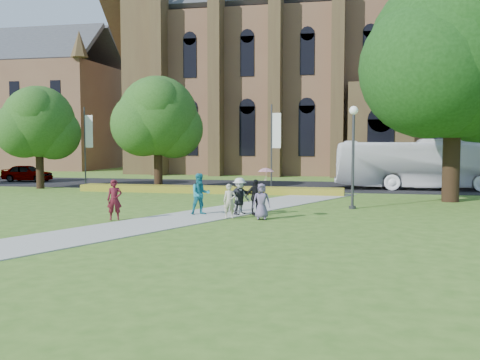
% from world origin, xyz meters
% --- Properties ---
extents(ground, '(160.00, 160.00, 0.00)m').
position_xyz_m(ground, '(0.00, 0.00, 0.00)').
color(ground, '#3D671F').
rests_on(ground, ground).
extents(road, '(160.00, 10.00, 0.02)m').
position_xyz_m(road, '(0.00, 20.00, 0.01)').
color(road, black).
rests_on(road, ground).
extents(footpath, '(15.58, 28.54, 0.04)m').
position_xyz_m(footpath, '(0.00, 1.00, 0.02)').
color(footpath, '#B2B2A8').
rests_on(footpath, ground).
extents(flower_hedge, '(18.00, 1.40, 0.45)m').
position_xyz_m(flower_hedge, '(-2.00, 13.20, 0.23)').
color(flower_hedge, gold).
rests_on(flower_hedge, ground).
extents(cathedral, '(52.60, 18.25, 28.00)m').
position_xyz_m(cathedral, '(10.00, 39.73, 12.98)').
color(cathedral, brown).
rests_on(cathedral, ground).
extents(building_west, '(22.00, 14.00, 18.30)m').
position_xyz_m(building_west, '(-34.00, 42.00, 9.21)').
color(building_west, brown).
rests_on(building_west, ground).
extents(streetlamp, '(0.44, 0.44, 5.24)m').
position_xyz_m(streetlamp, '(7.50, 6.50, 3.30)').
color(streetlamp, '#38383D').
rests_on(streetlamp, ground).
extents(large_tree, '(9.60, 9.60, 13.20)m').
position_xyz_m(large_tree, '(13.00, 11.00, 8.37)').
color(large_tree, '#332114').
rests_on(large_tree, ground).
extents(street_tree_0, '(5.20, 5.20, 7.50)m').
position_xyz_m(street_tree_0, '(-15.00, 14.00, 4.87)').
color(street_tree_0, '#332114').
rests_on(street_tree_0, ground).
extents(street_tree_1, '(5.60, 5.60, 8.05)m').
position_xyz_m(street_tree_1, '(-6.00, 14.50, 5.22)').
color(street_tree_1, '#332114').
rests_on(street_tree_1, ground).
extents(banner_pole_0, '(0.70, 0.10, 6.00)m').
position_xyz_m(banner_pole_0, '(2.11, 15.20, 3.39)').
color(banner_pole_0, '#38383D').
rests_on(banner_pole_0, ground).
extents(banner_pole_1, '(0.70, 0.10, 6.00)m').
position_xyz_m(banner_pole_1, '(-11.89, 15.20, 3.39)').
color(banner_pole_1, '#38383D').
rests_on(banner_pole_1, ground).
extents(tour_coach, '(13.11, 3.55, 3.62)m').
position_xyz_m(tour_coach, '(12.68, 18.93, 1.83)').
color(tour_coach, white).
rests_on(tour_coach, road).
extents(car_0, '(4.35, 1.96, 1.45)m').
position_xyz_m(car_0, '(-20.01, 19.95, 0.75)').
color(car_0, gray).
rests_on(car_0, road).
extents(pedestrian_0, '(0.75, 0.64, 1.75)m').
position_xyz_m(pedestrian_0, '(-2.62, 0.12, 0.92)').
color(pedestrian_0, '#50121C').
rests_on(pedestrian_0, footpath).
extents(pedestrian_1, '(1.17, 1.09, 1.92)m').
position_xyz_m(pedestrian_1, '(0.54, 2.57, 1.00)').
color(pedestrian_1, teal).
rests_on(pedestrian_1, footpath).
extents(pedestrian_2, '(1.19, 1.26, 1.72)m').
position_xyz_m(pedestrian_2, '(2.34, 2.94, 0.90)').
color(pedestrian_2, silver).
rests_on(pedestrian_2, footpath).
extents(pedestrian_3, '(1.02, 0.89, 1.65)m').
position_xyz_m(pedestrian_3, '(3.05, 3.04, 0.86)').
color(pedestrian_3, black).
rests_on(pedestrian_3, footpath).
extents(pedestrian_4, '(0.84, 0.63, 1.57)m').
position_xyz_m(pedestrian_4, '(3.58, 1.73, 0.82)').
color(pedestrian_4, slate).
rests_on(pedestrian_4, footpath).
extents(pedestrian_5, '(1.13, 1.67, 1.73)m').
position_xyz_m(pedestrian_5, '(2.32, 3.01, 0.90)').
color(pedestrian_5, '#2A2B32').
rests_on(pedestrian_5, footpath).
extents(pedestrian_6, '(0.64, 0.52, 1.53)m').
position_xyz_m(pedestrian_6, '(2.15, 1.64, 0.80)').
color(pedestrian_6, '#AEA891').
rests_on(pedestrian_6, footpath).
extents(parasol, '(0.78, 0.78, 0.58)m').
position_xyz_m(parasol, '(3.76, 1.83, 1.90)').
color(parasol, '#BF878D').
rests_on(parasol, pedestrian_4).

